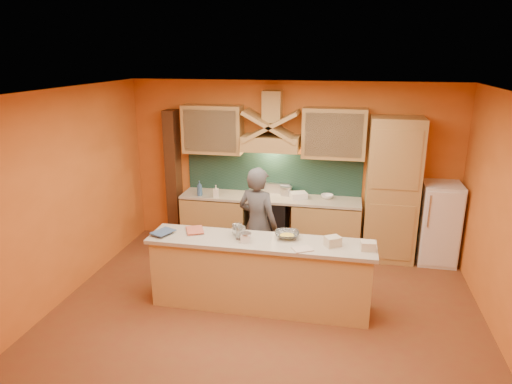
% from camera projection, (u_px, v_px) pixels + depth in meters
% --- Properties ---
extents(floor, '(5.50, 5.00, 0.01)m').
position_uv_depth(floor, '(263.00, 319.00, 5.77)').
color(floor, brown).
rests_on(floor, ground).
extents(ceiling, '(5.50, 5.00, 0.01)m').
position_uv_depth(ceiling, '(264.00, 94.00, 4.95)').
color(ceiling, white).
rests_on(ceiling, wall_back).
extents(wall_back, '(5.50, 0.02, 2.80)m').
position_uv_depth(wall_back, '(291.00, 165.00, 7.70)').
color(wall_back, orange).
rests_on(wall_back, floor).
extents(wall_front, '(5.50, 0.02, 2.80)m').
position_uv_depth(wall_front, '(195.00, 341.00, 3.02)').
color(wall_front, orange).
rests_on(wall_front, floor).
extents(wall_left, '(0.02, 5.00, 2.80)m').
position_uv_depth(wall_left, '(55.00, 200.00, 5.88)').
color(wall_left, orange).
rests_on(wall_left, floor).
extents(base_cabinet_left, '(1.10, 0.60, 0.86)m').
position_uv_depth(base_cabinet_left, '(216.00, 220.00, 7.94)').
color(base_cabinet_left, tan).
rests_on(base_cabinet_left, floor).
extents(base_cabinet_right, '(1.10, 0.60, 0.86)m').
position_uv_depth(base_cabinet_right, '(326.00, 228.00, 7.58)').
color(base_cabinet_right, tan).
rests_on(base_cabinet_right, floor).
extents(counter_top, '(3.00, 0.62, 0.04)m').
position_uv_depth(counter_top, '(270.00, 198.00, 7.63)').
color(counter_top, '#B4AB99').
rests_on(counter_top, base_cabinet_left).
extents(stove, '(0.60, 0.58, 0.90)m').
position_uv_depth(stove, '(270.00, 223.00, 7.76)').
color(stove, black).
rests_on(stove, floor).
extents(backsplash, '(3.00, 0.03, 0.70)m').
position_uv_depth(backsplash, '(273.00, 173.00, 7.79)').
color(backsplash, '#17332D').
rests_on(backsplash, wall_back).
extents(range_hood, '(0.92, 0.50, 0.24)m').
position_uv_depth(range_hood, '(271.00, 143.00, 7.40)').
color(range_hood, tan).
rests_on(range_hood, wall_back).
extents(hood_chimney, '(0.30, 0.30, 0.50)m').
position_uv_depth(hood_chimney, '(272.00, 106.00, 7.33)').
color(hood_chimney, tan).
rests_on(hood_chimney, wall_back).
extents(upper_cabinet_left, '(1.00, 0.35, 0.80)m').
position_uv_depth(upper_cabinet_left, '(213.00, 129.00, 7.61)').
color(upper_cabinet_left, tan).
rests_on(upper_cabinet_left, wall_back).
extents(upper_cabinet_right, '(1.00, 0.35, 0.80)m').
position_uv_depth(upper_cabinet_right, '(334.00, 133.00, 7.23)').
color(upper_cabinet_right, tan).
rests_on(upper_cabinet_right, wall_back).
extents(pantry_column, '(0.80, 0.60, 2.30)m').
position_uv_depth(pantry_column, '(392.00, 190.00, 7.18)').
color(pantry_column, tan).
rests_on(pantry_column, floor).
extents(fridge, '(0.58, 0.60, 1.30)m').
position_uv_depth(fridge, '(438.00, 223.00, 7.19)').
color(fridge, white).
rests_on(fridge, floor).
extents(trim_column_left, '(0.20, 0.30, 2.30)m').
position_uv_depth(trim_column_left, '(174.00, 176.00, 8.02)').
color(trim_column_left, '#472816').
rests_on(trim_column_left, floor).
extents(island_body, '(2.80, 0.55, 0.88)m').
position_uv_depth(island_body, '(260.00, 276.00, 5.94)').
color(island_body, '#D9B56F').
rests_on(island_body, floor).
extents(island_top, '(2.90, 0.62, 0.05)m').
position_uv_depth(island_top, '(260.00, 242.00, 5.80)').
color(island_top, '#B4AB99').
rests_on(island_top, island_body).
extents(person, '(0.72, 0.59, 1.70)m').
position_uv_depth(person, '(258.00, 224.00, 6.58)').
color(person, '#4C4C51').
rests_on(person, floor).
extents(pot_large, '(0.29, 0.29, 0.16)m').
position_uv_depth(pot_large, '(256.00, 195.00, 7.52)').
color(pot_large, silver).
rests_on(pot_large, stove).
extents(pot_small, '(0.21, 0.21, 0.14)m').
position_uv_depth(pot_small, '(286.00, 192.00, 7.69)').
color(pot_small, '#B3B3BA').
rests_on(pot_small, stove).
extents(soap_bottle_a, '(0.11, 0.11, 0.20)m').
position_uv_depth(soap_bottle_a, '(216.00, 191.00, 7.58)').
color(soap_bottle_a, white).
rests_on(soap_bottle_a, counter_top).
extents(soap_bottle_b, '(0.14, 0.14, 0.26)m').
position_uv_depth(soap_bottle_b, '(200.00, 188.00, 7.64)').
color(soap_bottle_b, '#345B8F').
rests_on(soap_bottle_b, counter_top).
extents(bowl_back, '(0.25, 0.25, 0.06)m').
position_uv_depth(bowl_back, '(327.00, 196.00, 7.53)').
color(bowl_back, white).
rests_on(bowl_back, counter_top).
extents(dish_rack, '(0.32, 0.29, 0.10)m').
position_uv_depth(dish_rack, '(298.00, 195.00, 7.54)').
color(dish_rack, white).
rests_on(dish_rack, counter_top).
extents(book_lower, '(0.32, 0.36, 0.03)m').
position_uv_depth(book_lower, '(186.00, 231.00, 6.05)').
color(book_lower, '#C25C45').
rests_on(book_lower, island_top).
extents(book_upper, '(0.31, 0.35, 0.02)m').
position_uv_depth(book_upper, '(157.00, 230.00, 6.02)').
color(book_upper, '#3B5682').
rests_on(book_upper, island_top).
extents(jar_large, '(0.15, 0.15, 0.16)m').
position_uv_depth(jar_large, '(240.00, 233.00, 5.81)').
color(jar_large, silver).
rests_on(jar_large, island_top).
extents(jar_small, '(0.16, 0.16, 0.15)m').
position_uv_depth(jar_small, '(237.00, 230.00, 5.93)').
color(jar_small, white).
rests_on(jar_small, island_top).
extents(kitchen_scale, '(0.13, 0.13, 0.10)m').
position_uv_depth(kitchen_scale, '(246.00, 238.00, 5.73)').
color(kitchen_scale, white).
rests_on(kitchen_scale, island_top).
extents(mixing_bowl, '(0.35, 0.35, 0.08)m').
position_uv_depth(mixing_bowl, '(287.00, 235.00, 5.86)').
color(mixing_bowl, silver).
rests_on(mixing_bowl, island_top).
extents(cloth, '(0.29, 0.26, 0.02)m').
position_uv_depth(cloth, '(303.00, 249.00, 5.51)').
color(cloth, beige).
rests_on(cloth, island_top).
extents(grocery_bag_a, '(0.23, 0.22, 0.12)m').
position_uv_depth(grocery_bag_a, '(333.00, 241.00, 5.61)').
color(grocery_bag_a, beige).
rests_on(grocery_bag_a, island_top).
extents(grocery_bag_b, '(0.19, 0.15, 0.11)m').
position_uv_depth(grocery_bag_b, '(368.00, 246.00, 5.49)').
color(grocery_bag_b, beige).
rests_on(grocery_bag_b, island_top).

